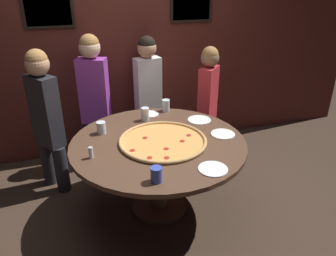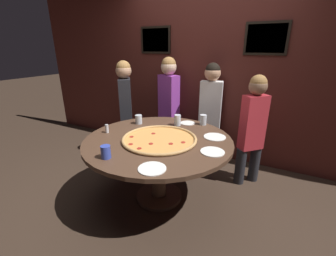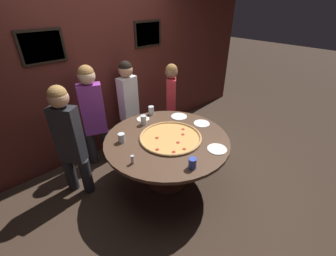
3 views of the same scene
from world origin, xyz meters
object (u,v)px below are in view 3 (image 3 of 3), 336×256
white_plate_right_side (143,119)px  diner_centre_back (69,137)px  dining_table (167,147)px  giant_pizza (171,137)px  drink_cup_front_edge (192,163)px  condiment_shaker (133,159)px  diner_side_left (171,99)px  drink_cup_far_left (144,120)px  diner_far_left (93,111)px  white_plate_near_front (179,116)px  white_plate_left_side (217,149)px  diner_side_right (128,100)px  drink_cup_far_right (122,138)px  white_plate_far_back (202,123)px  drink_cup_beside_pizza (151,110)px

white_plate_right_side → diner_centre_back: bearing=175.7°
dining_table → giant_pizza: (0.03, -0.03, 0.15)m
giant_pizza → drink_cup_front_edge: size_ratio=6.77×
condiment_shaker → diner_centre_back: 0.88m
diner_side_left → drink_cup_far_left: bearing=-23.6°
dining_table → white_plate_right_side: size_ratio=8.46×
diner_far_left → diner_side_left: bearing=-170.0°
white_plate_near_front → white_plate_left_side: (-0.25, -0.88, 0.00)m
diner_side_left → giant_pizza: bearing=0.9°
diner_side_right → diner_centre_back: size_ratio=0.99×
diner_far_left → diner_centre_back: 0.65m
drink_cup_front_edge → condiment_shaker: drink_cup_front_edge is taller
white_plate_left_side → diner_side_left: size_ratio=0.17×
diner_side_right → diner_centre_back: bearing=12.1°
dining_table → white_plate_left_side: (0.27, -0.57, 0.14)m
dining_table → giant_pizza: size_ratio=2.00×
drink_cup_far_right → white_plate_near_front: size_ratio=0.48×
dining_table → diner_far_left: (-0.44, 1.08, 0.26)m
white_plate_left_side → condiment_shaker: condiment_shaker is taller
drink_cup_far_right → diner_side_left: bearing=21.4°
giant_pizza → diner_far_left: bearing=112.8°
white_plate_far_back → drink_cup_far_left: bearing=138.9°
drink_cup_far_right → white_plate_left_side: bearing=-50.3°
white_plate_right_side → diner_centre_back: (-1.03, 0.08, 0.09)m
drink_cup_front_edge → diner_far_left: size_ratio=0.08×
drink_cup_front_edge → white_plate_near_front: 1.14m
diner_side_left → diner_centre_back: (-1.78, -0.13, 0.06)m
white_plate_right_side → diner_side_right: bearing=77.5°
white_plate_far_back → diner_side_left: 0.90m
drink_cup_front_edge → diner_centre_back: (-0.76, 1.28, 0.04)m
drink_cup_front_edge → diner_centre_back: size_ratio=0.08×
drink_cup_beside_pizza → diner_far_left: bearing=148.4°
white_plate_left_side → diner_side_right: bearing=92.3°
drink_cup_far_right → diner_side_right: size_ratio=0.08×
white_plate_near_front → white_plate_left_side: same height
giant_pizza → white_plate_near_front: (0.49, 0.34, -0.01)m
giant_pizza → diner_side_right: bearing=81.8°
drink_cup_far_right → diner_centre_back: 0.62m
giant_pizza → white_plate_left_side: size_ratio=3.43×
dining_table → condiment_shaker: (-0.59, -0.12, 0.18)m
drink_cup_far_right → diner_side_right: 1.07m
white_plate_left_side → drink_cup_far_right: bearing=129.7°
white_plate_right_side → condiment_shaker: size_ratio=1.90×
giant_pizza → diner_centre_back: 1.22m
drink_cup_far_left → drink_cup_far_right: size_ratio=1.18×
white_plate_right_side → diner_centre_back: diner_centre_back is taller
white_plate_left_side → diner_far_left: diner_far_left is taller
diner_side_left → white_plate_near_front: bearing=12.4°
diner_side_right → white_plate_left_side: bearing=82.3°
drink_cup_front_edge → diner_side_left: diner_side_left is taller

